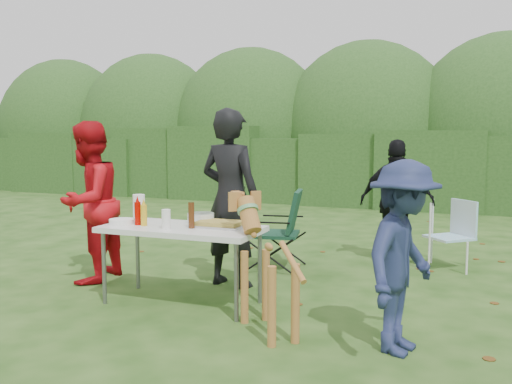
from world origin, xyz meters
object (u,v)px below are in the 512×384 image
(child, at_px, (403,257))
(camping_chair, at_px, (276,229))
(folding_table, at_px, (182,232))
(beer_bottle, at_px, (191,215))
(person_red_jacket, at_px, (89,202))
(person_black_puffy, at_px, (397,201))
(person_cook, at_px, (230,198))
(dog, at_px, (269,268))
(ketchup_bottle, at_px, (138,213))
(mustard_bottle, at_px, (144,215))
(lawn_chair, at_px, (449,234))
(paper_towel_roll, at_px, (139,207))

(child, distance_m, camping_chair, 2.64)
(folding_table, bearing_deg, beer_bottle, -20.78)
(child, bearing_deg, person_red_jacket, 91.69)
(person_red_jacket, distance_m, person_black_puffy, 3.68)
(person_cook, distance_m, beer_bottle, 0.79)
(camping_chair, bearing_deg, person_cook, 65.61)
(dog, bearing_deg, camping_chair, -26.16)
(person_cook, bearing_deg, person_black_puffy, -122.26)
(camping_chair, relative_size, beer_bottle, 4.00)
(person_cook, xyz_separation_m, camping_chair, (0.21, 0.85, -0.46))
(child, bearing_deg, person_black_puffy, 22.16)
(ketchup_bottle, bearing_deg, folding_table, 9.55)
(folding_table, xyz_separation_m, mustard_bottle, (-0.35, -0.09, 0.15))
(person_black_puffy, distance_m, ketchup_bottle, 3.29)
(camping_chair, bearing_deg, lawn_chair, -168.91)
(person_red_jacket, height_order, camping_chair, person_red_jacket)
(child, bearing_deg, mustard_bottle, 96.49)
(person_black_puffy, bearing_deg, folding_table, 52.70)
(person_cook, bearing_deg, child, 157.37)
(lawn_chair, height_order, ketchup_bottle, ketchup_bottle)
(child, height_order, mustard_bottle, child)
(dog, bearing_deg, person_red_jacket, 28.17)
(person_red_jacket, distance_m, child, 3.49)
(person_black_puffy, distance_m, camping_chair, 1.59)
(person_cook, bearing_deg, lawn_chair, -133.93)
(beer_bottle, bearing_deg, mustard_bottle, -175.11)
(folding_table, distance_m, dog, 1.12)
(folding_table, height_order, camping_chair, camping_chair)
(mustard_bottle, relative_size, paper_towel_roll, 0.77)
(person_cook, xyz_separation_m, paper_towel_roll, (-0.76, -0.56, -0.07))
(person_red_jacket, distance_m, lawn_chair, 4.18)
(camping_chair, bearing_deg, person_red_jacket, 25.58)
(child, relative_size, camping_chair, 1.48)
(person_red_jacket, bearing_deg, mustard_bottle, 60.05)
(person_black_puffy, bearing_deg, paper_towel_roll, 42.16)
(folding_table, height_order, lawn_chair, lawn_chair)
(camping_chair, xyz_separation_m, lawn_chair, (1.93, 0.76, -0.07))
(person_red_jacket, xyz_separation_m, person_black_puffy, (3.01, 2.12, -0.10))
(person_red_jacket, height_order, paper_towel_roll, person_red_jacket)
(person_black_puffy, xyz_separation_m, lawn_chair, (0.63, -0.10, -0.36))
(mustard_bottle, bearing_deg, child, -7.95)
(paper_towel_roll, bearing_deg, mustard_bottle, -49.40)
(dog, bearing_deg, lawn_chair, -68.72)
(folding_table, distance_m, lawn_chair, 3.31)
(dog, relative_size, mustard_bottle, 5.64)
(lawn_chair, bearing_deg, child, 43.40)
(ketchup_bottle, bearing_deg, dog, -13.47)
(ketchup_bottle, bearing_deg, person_black_puffy, 50.16)
(paper_towel_roll, bearing_deg, person_black_puffy, 45.13)
(person_black_puffy, height_order, lawn_chair, person_black_puffy)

